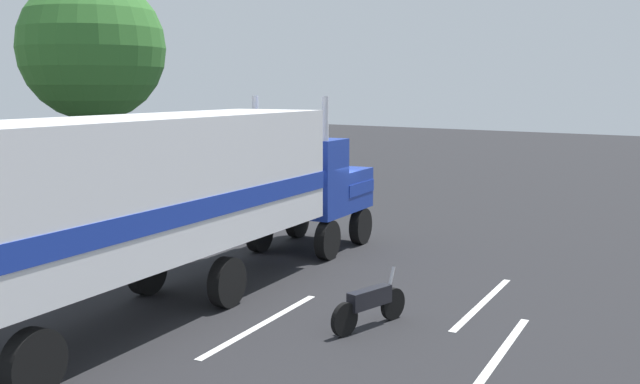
{
  "coord_description": "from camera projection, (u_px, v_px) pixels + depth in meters",
  "views": [
    {
      "loc": [
        -16.2,
        -13.09,
        4.72
      ],
      "look_at": [
        0.96,
        0.29,
        1.6
      ],
      "focal_mm": 40.83,
      "sensor_mm": 36.0,
      "label": 1
    }
  ],
  "objects": [
    {
      "name": "lane_stripe_far",
      "position": [
        500.0,
        354.0,
        12.97
      ],
      "size": [
        4.35,
        0.99,
        0.01
      ],
      "primitive_type": "cube",
      "rotation": [
        0.0,
        0.0,
        0.19
      ],
      "color": "silver",
      "rests_on": "ground_plane"
    },
    {
      "name": "lane_stripe_near",
      "position": [
        262.0,
        324.0,
        14.63
      ],
      "size": [
        4.34,
        1.04,
        0.01
      ],
      "primitive_type": "cube",
      "rotation": [
        0.0,
        0.0,
        0.2
      ],
      "color": "silver",
      "rests_on": "ground_plane"
    },
    {
      "name": "ground_plane",
      "position": [
        308.0,
        251.0,
        21.28
      ],
      "size": [
        120.0,
        120.0,
        0.0
      ],
      "primitive_type": "plane",
      "color": "#232326"
    },
    {
      "name": "lane_stripe_mid",
      "position": [
        483.0,
        303.0,
        16.07
      ],
      "size": [
        4.36,
        0.91,
        0.01
      ],
      "primitive_type": "cube",
      "rotation": [
        0.0,
        0.0,
        0.17
      ],
      "color": "silver",
      "rests_on": "ground_plane"
    },
    {
      "name": "person_bystander",
      "position": [
        39.0,
        259.0,
        16.44
      ],
      "size": [
        0.41,
        0.48,
        1.63
      ],
      "color": "#2D3347",
      "rests_on": "ground_plane"
    },
    {
      "name": "semi_truck",
      "position": [
        187.0,
        188.0,
        16.05
      ],
      "size": [
        14.37,
        5.36,
        4.5
      ],
      "color": "#193399",
      "rests_on": "ground_plane"
    },
    {
      "name": "parked_car",
      "position": [
        35.0,
        215.0,
        22.61
      ],
      "size": [
        4.69,
        2.71,
        1.57
      ],
      "color": "maroon",
      "rests_on": "ground_plane"
    },
    {
      "name": "motorcycle",
      "position": [
        370.0,
        304.0,
        14.39
      ],
      "size": [
        2.11,
        0.38,
        1.12
      ],
      "color": "black",
      "rests_on": "ground_plane"
    },
    {
      "name": "tree_center",
      "position": [
        92.0,
        48.0,
        34.66
      ],
      "size": [
        6.94,
        6.94,
        10.07
      ],
      "color": "brown",
      "rests_on": "ground_plane"
    }
  ]
}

